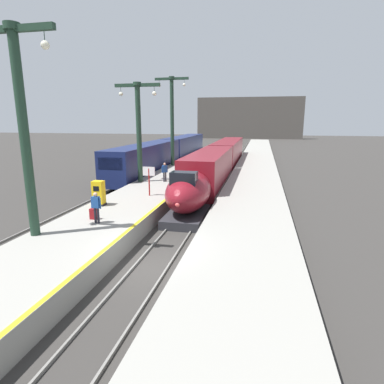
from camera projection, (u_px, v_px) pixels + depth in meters
name	position (u px, v px, depth m)	size (l,w,h in m)	color
ground_plane	(151.00, 268.00, 14.21)	(260.00, 260.00, 0.00)	#33302D
platform_left	(187.00, 170.00, 38.52)	(4.80, 110.00, 1.05)	gray
platform_right	(255.00, 172.00, 36.85)	(4.80, 110.00, 1.05)	gray
platform_left_safety_stripe	(206.00, 166.00, 37.93)	(0.20, 107.80, 0.01)	yellow
rail_main_left	(217.00, 171.00, 40.56)	(0.08, 110.00, 0.12)	slate
rail_main_right	(229.00, 172.00, 40.25)	(0.08, 110.00, 0.12)	slate
rail_secondary_left	(157.00, 169.00, 42.23)	(0.08, 110.00, 0.12)	slate
rail_secondary_right	(168.00, 170.00, 41.92)	(0.08, 110.00, 0.12)	slate
highspeed_train_main	(219.00, 161.00, 35.62)	(2.92, 37.50, 3.60)	maroon
regional_train_adjacent	(169.00, 151.00, 44.86)	(2.85, 36.60, 3.80)	#141E4C
station_column_near	(22.00, 115.00, 14.13)	(4.00, 0.68, 9.39)	#1E3828
station_column_mid	(139.00, 123.00, 27.48)	(4.00, 0.68, 8.51)	#1E3828
station_column_far	(172.00, 114.00, 37.49)	(4.00, 0.68, 10.28)	#1E3828
passenger_near_edge	(96.00, 205.00, 16.89)	(0.57, 0.22, 1.69)	#23232D
passenger_mid_platform	(165.00, 171.00, 28.31)	(0.47, 0.41, 1.69)	#23232D
rolling_suitcase	(93.00, 214.00, 17.71)	(0.40, 0.22, 0.98)	maroon
ticket_machine_yellow	(99.00, 194.00, 20.53)	(0.76, 0.62, 1.60)	yellow
departure_info_board	(149.00, 175.00, 22.96)	(0.90, 0.10, 2.12)	maroon
terminus_back_wall	(249.00, 118.00, 109.87)	(36.00, 2.00, 14.00)	#4C4742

